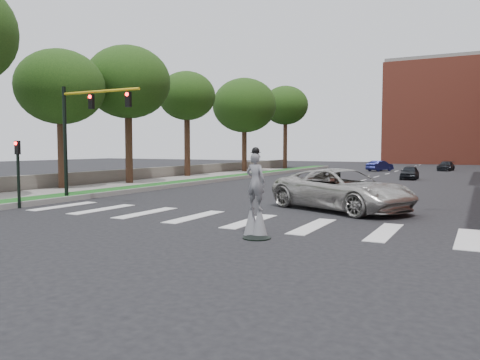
# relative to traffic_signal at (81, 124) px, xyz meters

# --- Properties ---
(ground_plane) EXTENTS (160.00, 160.00, 0.00)m
(ground_plane) POSITION_rel_traffic_signal_xyz_m (9.78, -3.00, -4.15)
(ground_plane) COLOR black
(ground_plane) RESTS_ON ground
(grass_median) EXTENTS (2.00, 60.00, 0.25)m
(grass_median) POSITION_rel_traffic_signal_xyz_m (-1.72, 17.00, -4.03)
(grass_median) COLOR #154C19
(grass_median) RESTS_ON ground
(median_curb) EXTENTS (0.20, 60.00, 0.28)m
(median_curb) POSITION_rel_traffic_signal_xyz_m (-0.67, 17.00, -4.01)
(median_curb) COLOR gray
(median_curb) RESTS_ON ground
(sidewalk_left) EXTENTS (4.00, 60.00, 0.18)m
(sidewalk_left) POSITION_rel_traffic_signal_xyz_m (-4.72, 7.00, -4.06)
(sidewalk_left) COLOR gray
(sidewalk_left) RESTS_ON ground
(stone_wall) EXTENTS (0.50, 56.00, 1.10)m
(stone_wall) POSITION_rel_traffic_signal_xyz_m (-7.22, 19.00, -3.60)
(stone_wall) COLOR #605B52
(stone_wall) RESTS_ON ground
(manhole) EXTENTS (0.90, 0.90, 0.04)m
(manhole) POSITION_rel_traffic_signal_xyz_m (12.78, -5.00, -4.13)
(manhole) COLOR black
(manhole) RESTS_ON ground
(building_backdrop) EXTENTS (26.00, 14.00, 18.00)m
(building_backdrop) POSITION_rel_traffic_signal_xyz_m (15.78, 75.00, 4.85)
(building_backdrop) COLOR #AC4A36
(building_backdrop) RESTS_ON ground
(traffic_signal) EXTENTS (5.30, 0.23, 6.20)m
(traffic_signal) POSITION_rel_traffic_signal_xyz_m (0.00, 0.00, 0.00)
(traffic_signal) COLOR black
(traffic_signal) RESTS_ON ground
(secondary_signal) EXTENTS (0.25, 0.21, 3.23)m
(secondary_signal) POSITION_rel_traffic_signal_xyz_m (-0.52, -3.50, -2.20)
(secondary_signal) COLOR black
(secondary_signal) RESTS_ON ground
(stilt_performer) EXTENTS (0.84, 0.56, 2.92)m
(stilt_performer) POSITION_rel_traffic_signal_xyz_m (12.50, -4.50, -2.96)
(stilt_performer) COLOR #372116
(stilt_performer) RESTS_ON ground
(suv_crossing) EXTENTS (7.62, 5.89, 1.92)m
(suv_crossing) POSITION_rel_traffic_signal_xyz_m (13.40, 2.89, -3.19)
(suv_crossing) COLOR #B6B3AC
(suv_crossing) RESTS_ON ground
(car_near) EXTENTS (1.62, 3.72, 1.25)m
(car_near) POSITION_rel_traffic_signal_xyz_m (13.21, 26.60, -3.52)
(car_near) COLOR black
(car_near) RESTS_ON ground
(car_mid) EXTENTS (2.84, 4.13, 1.29)m
(car_mid) POSITION_rel_traffic_signal_xyz_m (7.90, 40.46, -3.51)
(car_mid) COLOR #161A4E
(car_mid) RESTS_ON ground
(car_far) EXTENTS (2.02, 4.16, 1.17)m
(car_far) POSITION_rel_traffic_signal_xyz_m (15.05, 45.15, -3.57)
(car_far) COLOR black
(car_far) RESTS_ON ground
(tree_1) EXTENTS (5.86, 5.86, 9.43)m
(tree_1) POSITION_rel_traffic_signal_xyz_m (-6.11, 4.11, 2.75)
(tree_1) COLOR #372116
(tree_1) RESTS_ON ground
(tree_2) EXTENTS (6.49, 6.49, 10.64)m
(tree_2) POSITION_rel_traffic_signal_xyz_m (-5.15, 9.73, 3.69)
(tree_2) COLOR #372116
(tree_2) RESTS_ON ground
(tree_3) EXTENTS (5.44, 5.44, 10.11)m
(tree_3) POSITION_rel_traffic_signal_xyz_m (-6.06, 19.10, 3.58)
(tree_3) COLOR #372116
(tree_3) RESTS_ON ground
(tree_4) EXTENTS (7.21, 7.21, 10.72)m
(tree_4) POSITION_rel_traffic_signal_xyz_m (-5.07, 29.22, 3.48)
(tree_4) COLOR #372116
(tree_4) RESTS_ON ground
(tree_5) EXTENTS (6.27, 6.27, 11.35)m
(tree_5) POSITION_rel_traffic_signal_xyz_m (-5.27, 42.08, 4.48)
(tree_5) COLOR #372116
(tree_5) RESTS_ON ground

